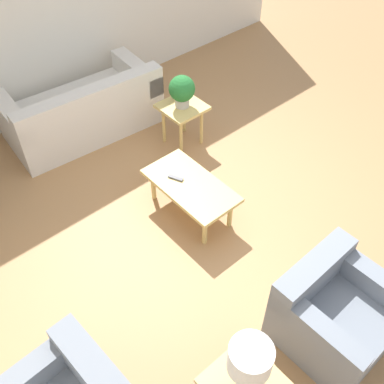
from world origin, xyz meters
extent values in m
plane|color=#A87A4C|center=(0.00, 0.00, 0.00)|extent=(14.00, 14.00, 0.00)
cube|color=silver|center=(2.38, 0.38, 0.21)|extent=(1.08, 1.92, 0.41)
cube|color=silver|center=(2.01, 0.40, 0.60)|extent=(0.34, 1.86, 0.37)
cube|color=silver|center=(2.31, -0.45, 0.53)|extent=(0.95, 0.27, 0.24)
cube|color=silver|center=(2.44, 1.20, 0.53)|extent=(0.95, 0.27, 0.24)
cube|color=slate|center=(-1.45, 0.33, 0.21)|extent=(0.83, 0.85, 0.43)
cube|color=slate|center=(-1.14, 0.33, 0.58)|extent=(0.21, 0.84, 0.31)
cube|color=slate|center=(-1.45, 0.66, 0.53)|extent=(0.82, 0.17, 0.20)
cube|color=slate|center=(-1.44, -0.01, 0.53)|extent=(0.82, 0.17, 0.20)
cube|color=slate|center=(-0.37, 2.39, 0.53)|extent=(0.20, 0.82, 0.20)
cube|color=tan|center=(0.40, 0.29, 0.39)|extent=(1.01, 0.53, 0.04)
cylinder|color=tan|center=(-0.01, 0.12, 0.18)|extent=(0.05, 0.05, 0.37)
cylinder|color=tan|center=(0.81, 0.12, 0.18)|extent=(0.05, 0.05, 0.37)
cylinder|color=tan|center=(-0.01, 0.47, 0.18)|extent=(0.05, 0.05, 0.37)
cylinder|color=tan|center=(0.81, 0.47, 0.18)|extent=(0.05, 0.05, 0.37)
cube|color=tan|center=(1.34, -0.40, 0.52)|extent=(0.49, 0.49, 0.04)
cylinder|color=tan|center=(1.18, -0.56, 0.25)|extent=(0.04, 0.04, 0.50)
cylinder|color=tan|center=(1.50, -0.56, 0.25)|extent=(0.04, 0.04, 0.50)
cylinder|color=tan|center=(1.18, -0.23, 0.25)|extent=(0.04, 0.04, 0.50)
cylinder|color=tan|center=(1.50, -0.23, 0.25)|extent=(0.04, 0.04, 0.50)
cube|color=tan|center=(-1.38, 1.35, 0.52)|extent=(0.49, 0.49, 0.04)
cylinder|color=tan|center=(-1.21, 1.18, 0.25)|extent=(0.04, 0.04, 0.50)
cylinder|color=#B2ADA3|center=(1.34, -0.40, 0.59)|extent=(0.17, 0.17, 0.10)
sphere|color=#236B2D|center=(1.34, -0.40, 0.77)|extent=(0.30, 0.30, 0.30)
cylinder|color=#997F4C|center=(-1.38, 1.35, 0.68)|extent=(0.12, 0.12, 0.28)
cylinder|color=white|center=(-1.38, 1.35, 0.92)|extent=(0.28, 0.28, 0.21)
cube|color=#4C4C51|center=(0.56, 0.36, 0.42)|extent=(0.16, 0.10, 0.02)
camera|label=1|loc=(-2.03, 2.39, 3.60)|focal=42.00mm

